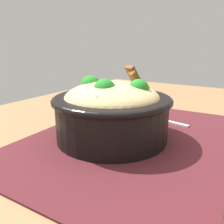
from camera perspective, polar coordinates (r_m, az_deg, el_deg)
table at (r=0.47m, az=5.34°, el=-12.40°), size 1.31×0.88×0.72m
placemat at (r=0.44m, az=4.59°, el=-6.15°), size 0.48×0.36×0.00m
bowl at (r=0.42m, az=0.01°, el=0.72°), size 0.21×0.21×0.13m
fork at (r=0.54m, az=11.56°, el=-1.80°), size 0.04×0.13×0.00m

